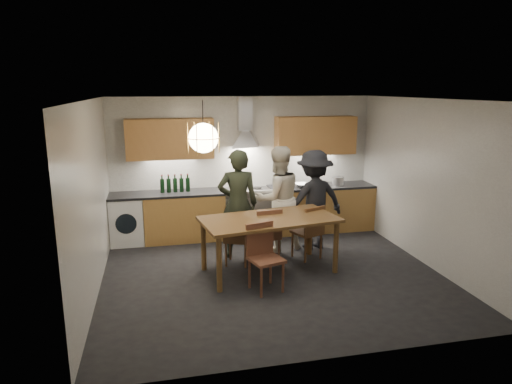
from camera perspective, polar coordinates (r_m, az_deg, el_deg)
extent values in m
plane|color=black|center=(7.01, 2.05, -10.26)|extent=(5.00, 5.00, 0.00)
cube|color=silver|center=(8.76, -1.56, 3.35)|extent=(5.00, 0.02, 2.60)
cube|color=silver|center=(4.55, 9.31, -6.03)|extent=(5.00, 0.02, 2.60)
cube|color=silver|center=(6.46, -19.84, -0.92)|extent=(0.02, 4.50, 2.60)
cube|color=silver|center=(7.62, 20.66, 1.04)|extent=(0.02, 4.50, 2.60)
cube|color=silver|center=(6.45, 2.24, 11.49)|extent=(5.00, 4.50, 0.02)
cube|color=tan|center=(8.52, -8.92, -3.08)|extent=(1.45, 0.60, 0.86)
cube|color=tan|center=(9.06, 8.05, -2.08)|extent=(2.05, 0.60, 0.86)
cube|color=white|center=(8.53, -15.81, -3.45)|extent=(0.58, 0.58, 0.85)
cube|color=black|center=(8.40, -11.07, -0.23)|extent=(2.05, 0.62, 0.04)
cube|color=black|center=(8.95, 8.14, 0.70)|extent=(2.05, 0.62, 0.04)
cube|color=silver|center=(8.67, -1.14, -2.84)|extent=(0.90, 0.60, 0.80)
cube|color=black|center=(8.41, -0.76, -3.49)|extent=(0.78, 0.02, 0.42)
cube|color=slate|center=(8.57, -1.16, -0.01)|extent=(0.90, 0.60, 0.08)
cube|color=silver|center=(8.30, -0.81, 0.00)|extent=(0.90, 0.08, 0.04)
cube|color=tan|center=(8.36, -10.70, 6.54)|extent=(1.55, 0.35, 0.72)
cube|color=tan|center=(8.88, 7.45, 7.02)|extent=(1.55, 0.35, 0.72)
cube|color=silver|center=(8.53, -1.43, 9.78)|extent=(0.26, 0.22, 0.62)
cylinder|color=black|center=(6.18, -6.66, 9.03)|extent=(0.01, 0.01, 0.50)
sphere|color=#FFE0A5|center=(6.20, -6.60, 6.72)|extent=(0.40, 0.40, 0.40)
torus|color=gold|center=(6.20, -6.60, 6.72)|extent=(0.43, 0.43, 0.01)
cube|color=brown|center=(6.86, 1.69, -3.44)|extent=(2.15, 1.31, 0.04)
cylinder|color=brown|center=(6.33, -4.62, -8.98)|extent=(0.08, 0.08, 0.81)
cylinder|color=brown|center=(7.08, -6.58, -6.60)|extent=(0.08, 0.08, 0.81)
cylinder|color=brown|center=(7.04, 9.95, -6.83)|extent=(0.08, 0.08, 0.81)
cylinder|color=brown|center=(7.72, 6.77, -4.93)|extent=(0.08, 0.08, 0.81)
cube|color=brown|center=(7.28, -2.33, -5.92)|extent=(0.50, 0.50, 0.04)
cube|color=brown|center=(7.05, -2.63, -4.62)|extent=(0.37, 0.17, 0.42)
cylinder|color=brown|center=(7.47, -0.90, -7.16)|extent=(0.03, 0.03, 0.39)
cylinder|color=brown|center=(7.18, -1.34, -7.99)|extent=(0.03, 0.03, 0.39)
cylinder|color=brown|center=(7.53, -3.23, -7.01)|extent=(0.03, 0.03, 0.39)
cylinder|color=brown|center=(7.24, -3.77, -7.84)|extent=(0.03, 0.03, 0.39)
cube|color=brown|center=(7.32, 1.18, -5.50)|extent=(0.46, 0.46, 0.04)
cube|color=brown|center=(7.08, 1.71, -4.06)|extent=(0.42, 0.08, 0.45)
cylinder|color=brown|center=(7.60, 1.94, -6.65)|extent=(0.04, 0.04, 0.43)
cylinder|color=brown|center=(7.31, 2.87, -7.48)|extent=(0.04, 0.04, 0.43)
cylinder|color=brown|center=(7.50, -0.48, -6.93)|extent=(0.04, 0.04, 0.43)
cylinder|color=brown|center=(7.20, 0.36, -7.79)|extent=(0.04, 0.04, 0.43)
cube|color=brown|center=(7.57, 6.37, -5.02)|extent=(0.53, 0.53, 0.04)
cube|color=brown|center=(7.36, 7.36, -3.58)|extent=(0.39, 0.19, 0.45)
cylinder|color=brown|center=(7.86, 6.47, -6.09)|extent=(0.04, 0.04, 0.42)
cylinder|color=brown|center=(7.63, 8.10, -6.74)|extent=(0.04, 0.04, 0.42)
cylinder|color=brown|center=(7.66, 4.57, -6.57)|extent=(0.04, 0.04, 0.42)
cylinder|color=brown|center=(7.42, 6.19, -7.26)|extent=(0.04, 0.04, 0.42)
cube|color=brown|center=(6.34, 1.27, -8.45)|extent=(0.52, 0.52, 0.04)
cube|color=brown|center=(6.41, 0.44, -5.82)|extent=(0.42, 0.15, 0.46)
cylinder|color=brown|center=(6.21, 0.66, -11.26)|extent=(0.04, 0.04, 0.43)
cylinder|color=brown|center=(6.49, -0.82, -10.17)|extent=(0.04, 0.04, 0.43)
cylinder|color=brown|center=(6.37, 3.39, -10.64)|extent=(0.04, 0.04, 0.43)
cylinder|color=brown|center=(6.64, 1.83, -9.62)|extent=(0.04, 0.04, 0.43)
imported|color=black|center=(7.46, -2.28, -1.50)|extent=(0.70, 0.49, 1.81)
imported|color=beige|center=(7.80, 2.71, -0.85)|extent=(1.00, 0.85, 1.81)
imported|color=black|center=(7.95, 7.23, -0.97)|extent=(1.20, 0.81, 1.73)
imported|color=silver|center=(8.75, 5.84, 0.86)|extent=(0.32, 0.32, 0.07)
cylinder|color=silver|center=(9.01, 10.19, 1.33)|extent=(0.27, 0.27, 0.16)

